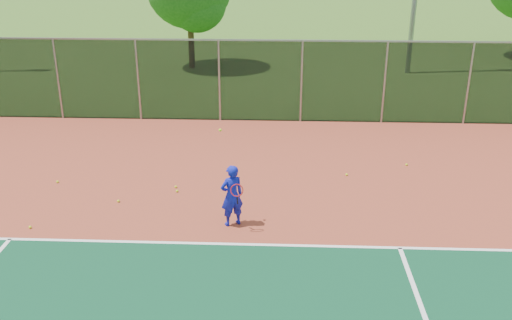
{
  "coord_description": "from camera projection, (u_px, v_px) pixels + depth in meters",
  "views": [
    {
      "loc": [
        -0.77,
        -8.29,
        6.78
      ],
      "look_at": [
        -1.35,
        5.0,
        1.3
      ],
      "focal_mm": 40.0,
      "sensor_mm": 36.0,
      "label": 1
    }
  ],
  "objects": [
    {
      "name": "court_apron",
      "position": [
        313.0,
        271.0,
        12.05
      ],
      "size": [
        30.0,
        20.0,
        0.02
      ],
      "primitive_type": "cube",
      "color": "#9C3E27",
      "rests_on": "ground"
    },
    {
      "name": "practice_ball_7",
      "position": [
        30.0,
        227.0,
        13.72
      ],
      "size": [
        0.07,
        0.07,
        0.07
      ],
      "primitive_type": "sphere",
      "color": "#C5EE1B",
      "rests_on": "court_apron"
    },
    {
      "name": "practice_ball_4",
      "position": [
        176.0,
        187.0,
        15.85
      ],
      "size": [
        0.07,
        0.07,
        0.07
      ],
      "primitive_type": "sphere",
      "color": "#C5EE1B",
      "rests_on": "court_apron"
    },
    {
      "name": "practice_ball_3",
      "position": [
        177.0,
        191.0,
        15.6
      ],
      "size": [
        0.07,
        0.07,
        0.07
      ],
      "primitive_type": "sphere",
      "color": "#C5EE1B",
      "rests_on": "court_apron"
    },
    {
      "name": "tennis_player",
      "position": [
        232.0,
        195.0,
        13.63
      ],
      "size": [
        0.68,
        0.71,
        2.44
      ],
      "color": "#1118A3",
      "rests_on": "court_apron"
    },
    {
      "name": "practice_ball_5",
      "position": [
        347.0,
        175.0,
        16.63
      ],
      "size": [
        0.07,
        0.07,
        0.07
      ],
      "primitive_type": "sphere",
      "color": "#C5EE1B",
      "rests_on": "court_apron"
    },
    {
      "name": "practice_ball_1",
      "position": [
        118.0,
        201.0,
        15.03
      ],
      "size": [
        0.07,
        0.07,
        0.07
      ],
      "primitive_type": "sphere",
      "color": "#C5EE1B",
      "rests_on": "court_apron"
    },
    {
      "name": "practice_ball_6",
      "position": [
        407.0,
        165.0,
        17.32
      ],
      "size": [
        0.07,
        0.07,
        0.07
      ],
      "primitive_type": "sphere",
      "color": "#C5EE1B",
      "rests_on": "court_apron"
    },
    {
      "name": "practice_ball_0",
      "position": [
        57.0,
        182.0,
        16.16
      ],
      "size": [
        0.07,
        0.07,
        0.07
      ],
      "primitive_type": "sphere",
      "color": "#C5EE1B",
      "rests_on": "court_apron"
    },
    {
      "name": "fence_back",
      "position": [
        301.0,
        81.0,
        20.7
      ],
      "size": [
        30.0,
        0.06,
        3.03
      ],
      "color": "black",
      "rests_on": "court_apron"
    }
  ]
}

